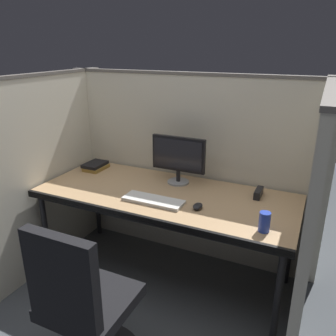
% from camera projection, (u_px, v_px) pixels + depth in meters
% --- Properties ---
extents(ground_plane, '(8.00, 8.00, 0.00)m').
position_uv_depth(ground_plane, '(148.00, 300.00, 2.49)').
color(ground_plane, '#4C5156').
extents(cubicle_partition_rear, '(2.21, 0.06, 1.57)m').
position_uv_depth(cubicle_partition_rear, '(188.00, 168.00, 2.86)').
color(cubicle_partition_rear, beige).
rests_on(cubicle_partition_rear, ground).
extents(cubicle_partition_left, '(0.06, 1.41, 1.57)m').
position_uv_depth(cubicle_partition_left, '(51.00, 171.00, 2.79)').
color(cubicle_partition_left, beige).
rests_on(cubicle_partition_left, ground).
extents(cubicle_partition_right, '(0.06, 1.41, 1.57)m').
position_uv_depth(cubicle_partition_right, '(310.00, 221.00, 2.00)').
color(cubicle_partition_right, beige).
rests_on(cubicle_partition_right, ground).
extents(desk, '(1.90, 0.80, 0.74)m').
position_uv_depth(desk, '(164.00, 200.00, 2.50)').
color(desk, tan).
rests_on(desk, ground).
extents(office_chair, '(0.52, 0.52, 0.97)m').
position_uv_depth(office_chair, '(87.00, 322.00, 1.82)').
color(office_chair, black).
rests_on(office_chair, ground).
extents(monitor_center, '(0.43, 0.17, 0.37)m').
position_uv_depth(monitor_center, '(178.00, 157.00, 2.61)').
color(monitor_center, gray).
rests_on(monitor_center, desk).
extents(keyboard_main, '(0.43, 0.15, 0.02)m').
position_uv_depth(keyboard_main, '(153.00, 200.00, 2.35)').
color(keyboard_main, silver).
rests_on(keyboard_main, desk).
extents(computer_mouse, '(0.06, 0.10, 0.04)m').
position_uv_depth(computer_mouse, '(198.00, 206.00, 2.25)').
color(computer_mouse, black).
rests_on(computer_mouse, desk).
extents(red_stapler, '(0.04, 0.15, 0.06)m').
position_uv_depth(red_stapler, '(259.00, 193.00, 2.43)').
color(red_stapler, black).
rests_on(red_stapler, desk).
extents(book_stack, '(0.16, 0.21, 0.06)m').
position_uv_depth(book_stack, '(96.00, 166.00, 2.97)').
color(book_stack, olive).
rests_on(book_stack, desk).
extents(soda_can, '(0.07, 0.07, 0.12)m').
position_uv_depth(soda_can, '(264.00, 222.00, 1.96)').
color(soda_can, '#263FB2').
rests_on(soda_can, desk).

